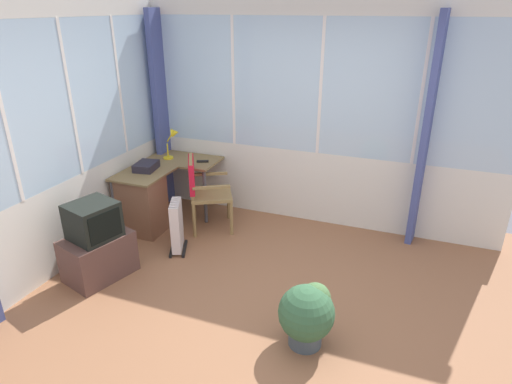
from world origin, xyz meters
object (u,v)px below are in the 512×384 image
object	(u,v)px
paper_tray	(146,166)
potted_plant	(307,313)
desk_lamp	(173,138)
tv_remote	(203,161)
desk	(145,200)
space_heater	(177,225)
tv_on_stand	(97,245)
wooden_armchair	(200,185)

from	to	relation	value
paper_tray	potted_plant	distance (m)	2.78
desk_lamp	tv_remote	world-z (taller)	desk_lamp
desk	space_heater	distance (m)	0.67
paper_tray	tv_on_stand	xyz separation A→B (m)	(-1.17, -0.17, -0.41)
desk_lamp	paper_tray	xyz separation A→B (m)	(-0.54, 0.07, -0.21)
tv_remote	desk	bearing A→B (deg)	119.08
wooden_armchair	space_heater	world-z (taller)	wooden_armchair
wooden_armchair	tv_on_stand	distance (m)	1.40
wooden_armchair	potted_plant	size ratio (longest dim) A/B	1.71
wooden_armchair	tv_on_stand	size ratio (longest dim) A/B	1.13
wooden_armchair	space_heater	xyz separation A→B (m)	(-0.55, 0.02, -0.28)
desk_lamp	paper_tray	bearing A→B (deg)	172.45
tv_on_stand	space_heater	world-z (taller)	tv_on_stand
desk_lamp	tv_remote	size ratio (longest dim) A/B	2.57
tv_remote	wooden_armchair	bearing A→B (deg)	177.75
wooden_armchair	tv_on_stand	bearing A→B (deg)	159.35
desk_lamp	wooden_armchair	distance (m)	0.82
desk_lamp	tv_remote	bearing A→B (deg)	-96.83
tv_on_stand	paper_tray	bearing A→B (deg)	8.14
paper_tray	space_heater	xyz separation A→B (m)	(-0.43, -0.64, -0.47)
desk_lamp	wooden_armchair	bearing A→B (deg)	-125.73
paper_tray	wooden_armchair	xyz separation A→B (m)	(0.12, -0.66, -0.19)
wooden_armchair	tv_on_stand	xyz separation A→B (m)	(-1.29, 0.49, -0.22)
tv_on_stand	potted_plant	size ratio (longest dim) A/B	1.51
desk	space_heater	size ratio (longest dim) A/B	2.08
paper_tray	wooden_armchair	world-z (taller)	wooden_armchair
space_heater	tv_on_stand	bearing A→B (deg)	147.72
tv_remote	paper_tray	bearing A→B (deg)	109.51
tv_remote	wooden_armchair	size ratio (longest dim) A/B	0.16
potted_plant	paper_tray	bearing A→B (deg)	59.92
desk	desk_lamp	xyz separation A→B (m)	(0.69, -0.03, 0.58)
desk_lamp	tv_on_stand	distance (m)	1.82
desk	desk_lamp	distance (m)	0.90
desk	potted_plant	bearing A→B (deg)	-117.76
desk_lamp	tv_remote	xyz separation A→B (m)	(-0.05, -0.43, -0.24)
paper_tray	desk_lamp	bearing A→B (deg)	-7.55
space_heater	potted_plant	world-z (taller)	space_heater
wooden_armchair	potted_plant	bearing A→B (deg)	-131.02
desk	space_heater	bearing A→B (deg)	-115.53
desk_lamp	wooden_armchair	xyz separation A→B (m)	(-0.42, -0.58, -0.40)
tv_remote	space_heater	bearing A→B (deg)	163.67
tv_on_stand	desk_lamp	bearing A→B (deg)	3.22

